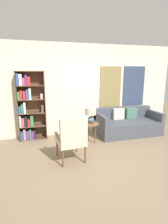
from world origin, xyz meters
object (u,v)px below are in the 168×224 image
Objects in this scene: armchair at (72,137)px; table_lamp at (91,114)px; couch at (127,124)px; bookshelf at (29,108)px; side_table at (90,126)px.

table_lamp is (0.71, 0.93, 0.23)m from armchair.
armchair is 0.52× the size of couch.
bookshelf is at bearing 118.95° from armchair.
bookshelf reaches higher than table_lamp.
side_table is (1.56, -0.72, -0.44)m from bookshelf.
armchair is 2.41m from couch.
couch is (2.90, -0.31, -0.62)m from bookshelf.
side_table is at bearing -24.82° from bookshelf.
table_lamp is at bearing 60.84° from side_table.
armchair is 1.11m from side_table.
armchair is at bearing -61.05° from bookshelf.
armchair is at bearing -147.32° from couch.
bookshelf is at bearing 157.22° from table_lamp.
armchair is 1.83× the size of side_table.
bookshelf is at bearing 155.18° from side_table.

